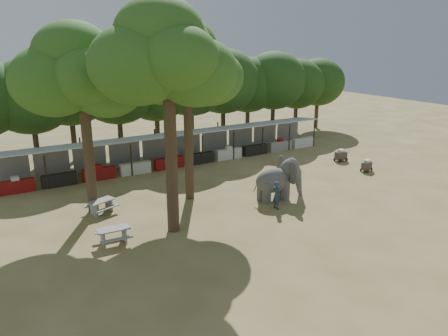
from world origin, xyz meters
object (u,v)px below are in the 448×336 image
yard_tree_center (163,56)px  cart_back (341,155)px  elephant (279,179)px  handler (277,195)px  picnic_table_far (101,205)px  cart_front (367,166)px  yard_tree_back (183,64)px  picnic_table_near (113,233)px  yard_tree_left (78,73)px

yard_tree_center → cart_back: yard_tree_center is taller
elephant → handler: 1.87m
picnic_table_far → cart_back: size_ratio=1.89×
picnic_table_far → cart_front: (20.25, -2.21, -0.06)m
handler → cart_back: 12.73m
elephant → cart_front: size_ratio=3.27×
yard_tree_center → handler: yard_tree_center is taller
yard_tree_back → picnic_table_near: bearing=-146.5°
handler → yard_tree_center: bearing=88.9°
yard_tree_left → yard_tree_center: (3.00, -5.00, 1.01)m
elephant → picnic_table_near: bearing=-167.2°
handler → picnic_table_far: bearing=66.3°
handler → cart_front: bearing=-72.9°
cart_front → handler: bearing=177.9°
cart_front → yard_tree_center: bearing=171.0°
handler → cart_front: handler is taller
elephant → cart_back: elephant is taller
picnic_table_near → cart_front: bearing=8.5°
picnic_table_near → yard_tree_left: bearing=91.2°
handler → cart_front: 11.21m
yard_tree_left → yard_tree_back: size_ratio=0.97×
picnic_table_far → cart_front: size_ratio=1.84×
elephant → cart_back: bearing=32.5°
yard_tree_left → picnic_table_far: (0.48, -0.73, -7.68)m
yard_tree_left → yard_tree_center: 5.92m
yard_tree_left → picnic_table_near: size_ratio=6.49×
yard_tree_back → cart_back: (15.17, 1.24, -8.04)m
yard_tree_left → cart_back: size_ratio=10.43×
yard_tree_left → picnic_table_near: yard_tree_left is taller
yard_tree_back → elephant: 9.39m
cart_front → elephant: bearing=172.0°
yard_tree_center → picnic_table_near: yard_tree_center is taller
yard_tree_left → cart_front: bearing=-8.1°
yard_tree_center → yard_tree_back: bearing=53.1°
yard_tree_back → cart_front: yard_tree_back is taller
picnic_table_near → cart_front: 20.97m
yard_tree_back → handler: (3.85, -4.56, -7.67)m
handler → picnic_table_near: bearing=90.7°
cart_front → yard_tree_back: bearing=156.9°
elephant → cart_front: bearing=16.2°
yard_tree_left → yard_tree_back: bearing=-9.5°
handler → picnic_table_near: handler is taller
elephant → yard_tree_back: bearing=156.1°
yard_tree_left → handler: bearing=-29.5°
cart_front → picnic_table_far: bearing=158.2°
elephant → handler: bearing=-124.0°
yard_tree_back → handler: bearing=-49.9°
yard_tree_back → cart_back: size_ratio=10.75×
yard_tree_back → picnic_table_far: 9.74m
elephant → handler: (-1.22, -1.33, -0.45)m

